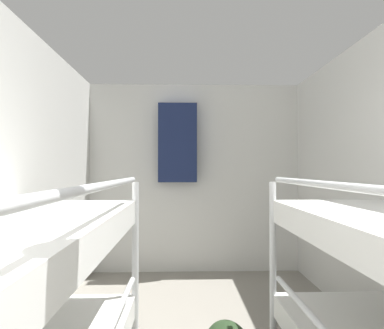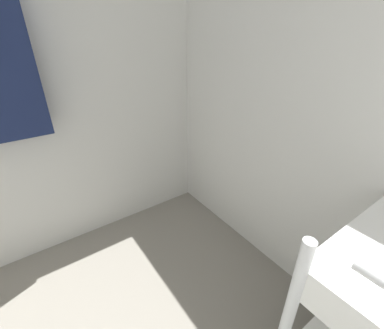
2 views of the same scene
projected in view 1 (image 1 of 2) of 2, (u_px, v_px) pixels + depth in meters
name	position (u px, v px, depth m)	size (l,w,h in m)	color
wall_back	(194.00, 178.00, 4.06)	(2.58, 0.06, 2.21)	silver
hanging_coat	(178.00, 143.00, 3.91)	(0.44, 0.12, 0.90)	#192347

